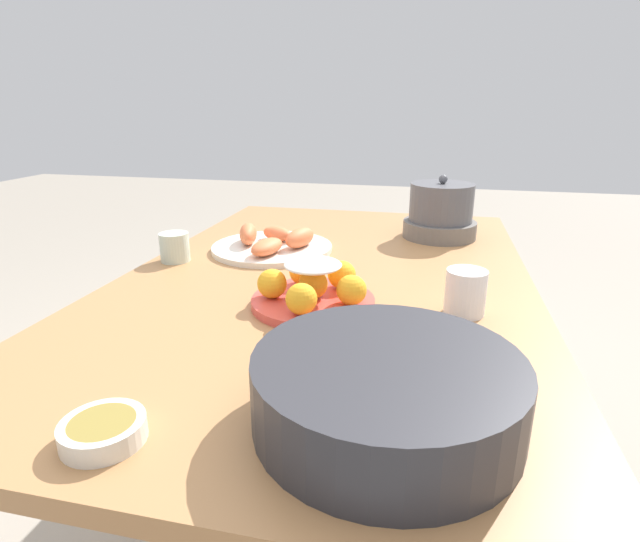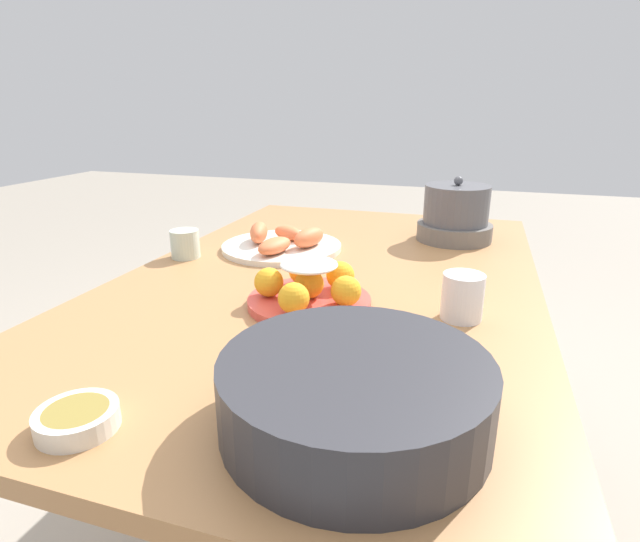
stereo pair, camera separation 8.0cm
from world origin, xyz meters
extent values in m
plane|color=#9E9384|center=(0.00, 0.00, 0.00)|extent=(12.00, 12.00, 0.00)
cylinder|color=#A87547|center=(-0.65, -0.39, 0.36)|extent=(0.06, 0.06, 0.73)
cylinder|color=#A87547|center=(-0.65, 0.39, 0.36)|extent=(0.06, 0.06, 0.73)
cube|color=#A87547|center=(0.00, 0.00, 0.74)|extent=(1.39, 0.88, 0.03)
cylinder|color=#E04C42|center=(0.17, 0.01, 0.76)|extent=(0.23, 0.23, 0.02)
sphere|color=#F4A823|center=(0.25, 0.01, 0.80)|extent=(0.06, 0.06, 0.06)
sphere|color=#F4A823|center=(0.19, 0.09, 0.80)|extent=(0.06, 0.06, 0.06)
sphere|color=#F4A823|center=(0.11, 0.05, 0.80)|extent=(0.06, 0.06, 0.06)
sphere|color=#F4A823|center=(0.10, -0.02, 0.80)|extent=(0.06, 0.06, 0.06)
sphere|color=#F4A823|center=(0.19, -0.06, 0.80)|extent=(0.06, 0.06, 0.06)
ellipsoid|color=white|center=(0.17, 0.01, 0.84)|extent=(0.11, 0.11, 0.02)
sphere|color=#F4A823|center=(0.17, 0.01, 0.80)|extent=(0.06, 0.06, 0.06)
cylinder|color=#2D2D33|center=(0.50, 0.18, 0.80)|extent=(0.32, 0.32, 0.09)
cylinder|color=brown|center=(0.50, 0.18, 0.84)|extent=(0.26, 0.26, 0.01)
cylinder|color=silver|center=(0.61, -0.13, 0.77)|extent=(0.09, 0.09, 0.03)
cylinder|color=olive|center=(0.61, -0.13, 0.78)|extent=(0.07, 0.07, 0.01)
cylinder|color=silver|center=(-0.16, -0.18, 0.76)|extent=(0.31, 0.31, 0.01)
ellipsoid|color=#E57042|center=(-0.08, -0.16, 0.79)|extent=(0.12, 0.08, 0.04)
ellipsoid|color=#E57042|center=(-0.16, -0.10, 0.79)|extent=(0.12, 0.08, 0.05)
ellipsoid|color=#E57042|center=(-0.21, -0.18, 0.79)|extent=(0.08, 0.11, 0.04)
ellipsoid|color=#E57042|center=(-0.16, -0.24, 0.80)|extent=(0.12, 0.07, 0.05)
cylinder|color=beige|center=(-0.03, -0.37, 0.79)|extent=(0.07, 0.07, 0.07)
cylinder|color=white|center=(0.15, 0.29, 0.80)|extent=(0.07, 0.07, 0.08)
cylinder|color=#66605B|center=(-0.39, 0.24, 0.78)|extent=(0.20, 0.20, 0.05)
cylinder|color=#515156|center=(-0.39, 0.24, 0.85)|extent=(0.17, 0.17, 0.10)
sphere|color=#515156|center=(-0.39, 0.24, 0.92)|extent=(0.02, 0.02, 0.02)
camera|label=1|loc=(1.01, 0.22, 1.12)|focal=28.00mm
camera|label=2|loc=(0.99, 0.29, 1.12)|focal=28.00mm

